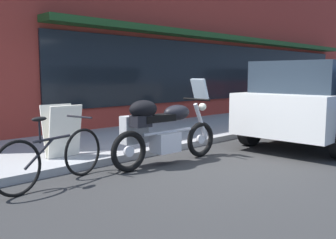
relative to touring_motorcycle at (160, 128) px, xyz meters
The scene contains 7 objects.
ground_plane 1.05m from the touring_motorcycle, 58.09° to the right, with size 80.00×80.00×0.00m, color #2C2C2C.
storefront_building 8.23m from the touring_motorcycle, 27.30° to the left, with size 20.90×0.90×6.75m.
sidewalk_curb 9.68m from the touring_motorcycle, 11.81° to the left, with size 30.00×2.86×0.12m.
touring_motorcycle is the anchor object (origin of this frame).
parked_bicycle 1.80m from the touring_motorcycle, behind, with size 1.73×0.58×0.94m.
parked_minivan 4.06m from the touring_motorcycle, 13.54° to the right, with size 4.65×2.16×1.71m.
sandwich_board_sign 1.62m from the touring_motorcycle, 133.70° to the left, with size 0.55×0.40×0.85m.
Camera 1 is at (-4.43, -3.54, 1.46)m, focal length 39.03 mm.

